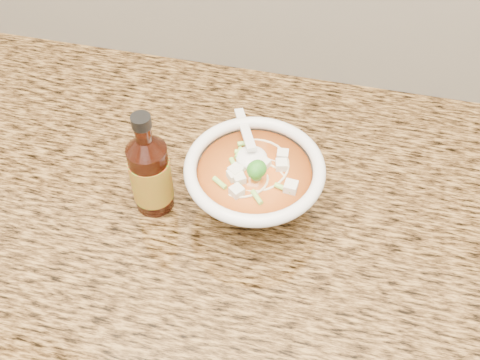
# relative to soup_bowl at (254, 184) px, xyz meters

# --- Properties ---
(cabinet) EXTENTS (4.00, 0.65, 0.86)m
(cabinet) POSITION_rel_soup_bowl_xyz_m (-0.05, -0.02, -0.51)
(cabinet) COLOR #361D10
(cabinet) RESTS_ON ground
(counter_slab) EXTENTS (4.00, 0.68, 0.04)m
(counter_slab) POSITION_rel_soup_bowl_xyz_m (-0.05, -0.02, -0.06)
(counter_slab) COLOR olive
(counter_slab) RESTS_ON cabinet
(soup_bowl) EXTENTS (0.19, 0.21, 0.11)m
(soup_bowl) POSITION_rel_soup_bowl_xyz_m (0.00, 0.00, 0.00)
(soup_bowl) COLOR white
(soup_bowl) RESTS_ON counter_slab
(hot_sauce_bottle) EXTENTS (0.07, 0.07, 0.17)m
(hot_sauce_bottle) POSITION_rel_soup_bowl_xyz_m (-0.14, -0.03, 0.02)
(hot_sauce_bottle) COLOR #3E1308
(hot_sauce_bottle) RESTS_ON counter_slab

